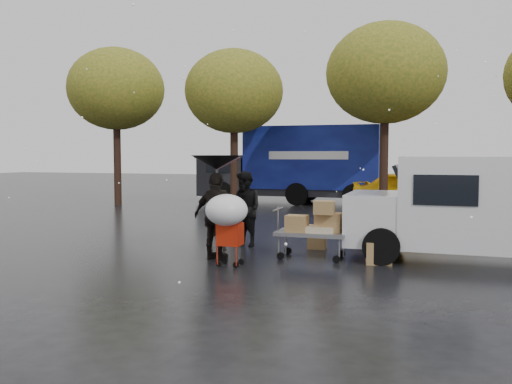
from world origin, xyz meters
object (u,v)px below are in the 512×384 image
(person_pink, at_px, (218,212))
(yellow_taxi, at_px, (416,192))
(vendor_cart, at_px, (315,225))
(person_black, at_px, (216,216))
(shopping_cart, at_px, (227,214))
(white_van, at_px, (475,206))
(blue_truck, at_px, (296,165))

(person_pink, xyz_separation_m, yellow_taxi, (4.16, 9.98, -0.07))
(vendor_cart, bearing_deg, person_black, -160.57)
(person_pink, relative_size, yellow_taxi, 0.37)
(yellow_taxi, bearing_deg, vendor_cart, -178.42)
(person_pink, xyz_separation_m, vendor_cart, (2.41, -0.40, -0.16))
(shopping_cart, height_order, yellow_taxi, yellow_taxi)
(shopping_cart, height_order, white_van, white_van)
(person_pink, height_order, shopping_cart, person_pink)
(person_black, distance_m, shopping_cart, 0.88)
(person_pink, relative_size, white_van, 0.36)
(yellow_taxi, bearing_deg, person_black, 172.50)
(white_van, relative_size, yellow_taxi, 1.03)
(white_van, distance_m, blue_truck, 13.94)
(person_pink, xyz_separation_m, shopping_cart, (0.93, -1.80, 0.18))
(vendor_cart, distance_m, blue_truck, 13.43)
(person_pink, distance_m, blue_truck, 12.58)
(person_black, bearing_deg, blue_truck, -72.85)
(yellow_taxi, bearing_deg, white_van, -160.14)
(vendor_cart, xyz_separation_m, shopping_cart, (-1.48, -1.40, 0.34))
(vendor_cart, relative_size, yellow_taxi, 0.32)
(person_black, xyz_separation_m, vendor_cart, (1.99, 0.70, -0.21))
(person_black, bearing_deg, person_pink, -59.04)
(person_black, distance_m, blue_truck, 13.72)
(white_van, bearing_deg, shopping_cart, -155.31)
(vendor_cart, distance_m, shopping_cart, 2.06)
(person_pink, relative_size, vendor_cart, 1.16)
(yellow_taxi, bearing_deg, shopping_cart, 175.83)
(person_pink, height_order, yellow_taxi, person_pink)
(person_pink, xyz_separation_m, white_van, (5.63, 0.36, 0.28))
(person_black, relative_size, yellow_taxi, 0.39)
(shopping_cart, relative_size, white_van, 0.30)
(person_black, xyz_separation_m, blue_truck, (-1.63, 13.59, 0.83))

